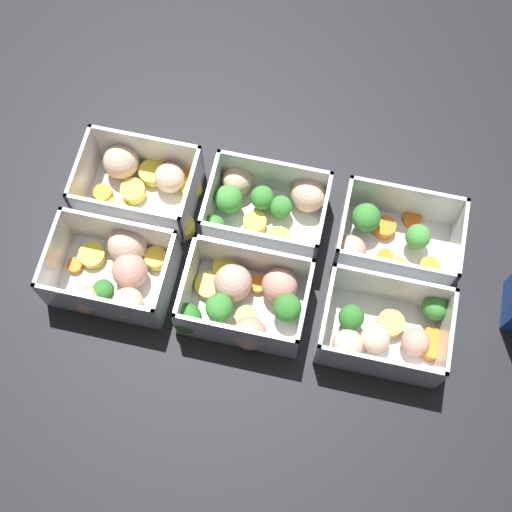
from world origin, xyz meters
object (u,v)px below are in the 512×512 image
container_far_left (141,182)px  container_far_right (388,239)px  container_near_center (244,300)px  container_near_left (118,271)px  container_near_right (385,330)px  container_far_center (265,206)px

container_far_left → container_far_right: same height
container_near_center → container_far_left: size_ratio=0.95×
container_near_left → container_near_center: (0.17, -0.00, 0.00)m
container_far_left → container_far_right: bearing=-1.9°
container_near_center → container_far_right: bearing=36.5°
container_near_center → container_near_right: bearing=-0.1°
container_near_center → container_far_center: 0.14m
container_far_center → container_far_right: 0.17m
container_near_left → container_far_center: (0.17, 0.13, 0.00)m
container_near_left → container_far_right: 0.36m
container_near_left → container_far_center: same height
container_near_right → container_far_right: size_ratio=0.99×
container_near_center → container_far_center: (-0.00, 0.14, 0.00)m
container_near_left → container_far_right: same height
container_far_right → container_near_center: bearing=-143.5°
container_near_center → container_far_left: bearing=142.3°
container_near_center → container_far_left: same height
container_near_center → container_near_right: 0.18m
container_near_right → container_far_center: (-0.18, 0.14, 0.00)m
container_near_center → container_far_right: same height
container_near_left → container_near_center: bearing=-1.1°
container_far_left → container_far_center: (0.17, 0.00, 0.00)m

